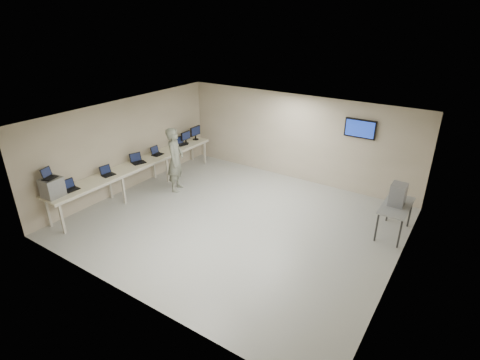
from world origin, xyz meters
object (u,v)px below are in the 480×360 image
Objects in this scene: equipment_box at (52,187)px; soldier at (175,160)px; workbench at (139,165)px; side_table at (396,208)px.

equipment_box is 3.52m from soldier.
workbench is at bearing 100.87° from soldier.
side_table is (7.19, 1.71, -0.09)m from workbench.
equipment_box is 0.24× the size of soldier.
equipment_box is 8.51m from side_table.
workbench is at bearing 84.37° from equipment_box.
soldier is at bearing 34.41° from workbench.
workbench is 7.39m from side_table.
soldier is (0.93, 0.64, 0.17)m from workbench.
side_table is at bearing -103.86° from soldier.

